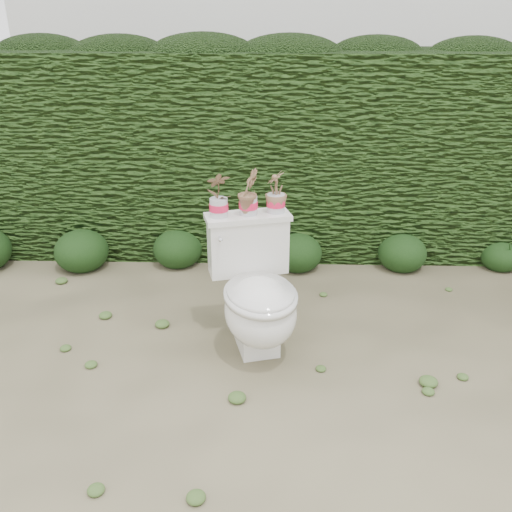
{
  "coord_description": "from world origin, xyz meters",
  "views": [
    {
      "loc": [
        -0.15,
        -2.88,
        1.85
      ],
      "look_at": [
        -0.23,
        0.02,
        0.55
      ],
      "focal_mm": 38.0,
      "sensor_mm": 36.0,
      "label": 1
    }
  ],
  "objects_px": {
    "toilet": "(257,296)",
    "potted_plant_center": "(248,193)",
    "potted_plant_right": "(276,193)",
    "potted_plant_left": "(218,196)"
  },
  "relations": [
    {
      "from": "toilet",
      "to": "potted_plant_right",
      "type": "xyz_separation_m",
      "value": [
        0.1,
        0.28,
        0.54
      ]
    },
    {
      "from": "toilet",
      "to": "potted_plant_center",
      "type": "relative_size",
      "value": 3.06
    },
    {
      "from": "potted_plant_left",
      "to": "potted_plant_center",
      "type": "height_order",
      "value": "potted_plant_center"
    },
    {
      "from": "potted_plant_left",
      "to": "potted_plant_center",
      "type": "distance_m",
      "value": 0.17
    },
    {
      "from": "potted_plant_right",
      "to": "potted_plant_left",
      "type": "bearing_deg",
      "value": -72.11
    },
    {
      "from": "toilet",
      "to": "potted_plant_center",
      "type": "distance_m",
      "value": 0.6
    },
    {
      "from": "potted_plant_right",
      "to": "potted_plant_center",
      "type": "bearing_deg",
      "value": -72.11
    },
    {
      "from": "toilet",
      "to": "potted_plant_right",
      "type": "bearing_deg",
      "value": 54.6
    },
    {
      "from": "potted_plant_left",
      "to": "potted_plant_center",
      "type": "xyz_separation_m",
      "value": [
        0.17,
        0.04,
        0.0
      ]
    },
    {
      "from": "toilet",
      "to": "potted_plant_left",
      "type": "relative_size",
      "value": 3.08
    }
  ]
}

